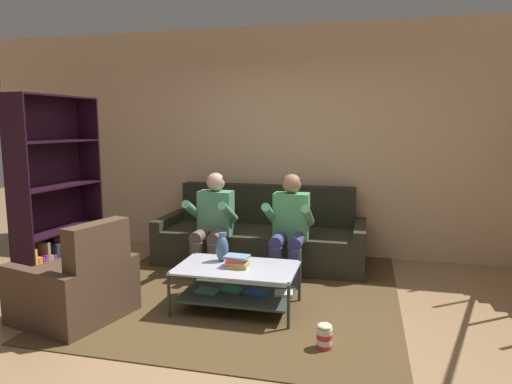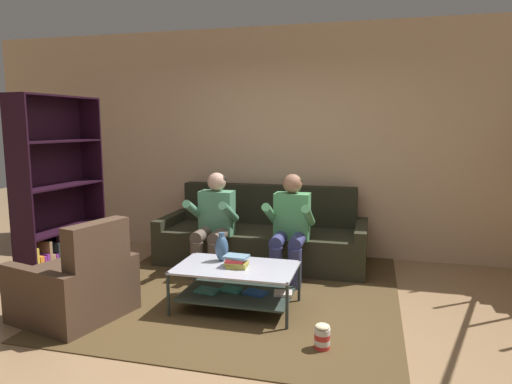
# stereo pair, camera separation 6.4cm
# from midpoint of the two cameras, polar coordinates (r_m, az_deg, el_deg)

# --- Properties ---
(ground) EXTENTS (16.80, 16.80, 0.00)m
(ground) POSITION_cam_midpoint_polar(r_m,az_deg,el_deg) (3.93, -3.51, -16.80)
(ground) COLOR #997652
(back_partition) EXTENTS (8.40, 0.12, 2.90)m
(back_partition) POSITION_cam_midpoint_polar(r_m,az_deg,el_deg) (5.95, 3.73, 6.23)
(back_partition) COLOR tan
(back_partition) RESTS_ON ground
(couch) EXTENTS (2.48, 0.90, 0.92)m
(couch) POSITION_cam_midpoint_polar(r_m,az_deg,el_deg) (5.60, 1.18, -5.83)
(couch) COLOR #2A291C
(couch) RESTS_ON ground
(person_seated_left) EXTENTS (0.50, 0.58, 1.14)m
(person_seated_left) POSITION_cam_midpoint_polar(r_m,az_deg,el_deg) (5.14, -4.95, -3.43)
(person_seated_left) COLOR brown
(person_seated_left) RESTS_ON ground
(person_seated_right) EXTENTS (0.50, 0.58, 1.15)m
(person_seated_right) POSITION_cam_midpoint_polar(r_m,az_deg,el_deg) (4.92, 4.68, -3.91)
(person_seated_right) COLOR navy
(person_seated_right) RESTS_ON ground
(coffee_table) EXTENTS (1.08, 0.66, 0.40)m
(coffee_table) POSITION_cam_midpoint_polar(r_m,az_deg,el_deg) (4.23, -1.96, -11.07)
(coffee_table) COLOR silver
(coffee_table) RESTS_ON ground
(area_rug) EXTENTS (3.02, 3.41, 0.01)m
(area_rug) POSITION_cam_midpoint_polar(r_m,az_deg,el_deg) (4.87, -0.58, -11.62)
(area_rug) COLOR #4E3A20
(area_rug) RESTS_ON ground
(vase) EXTENTS (0.12, 0.12, 0.27)m
(vase) POSITION_cam_midpoint_polar(r_m,az_deg,el_deg) (4.32, -3.88, -6.94)
(vase) COLOR #3C5E84
(vase) RESTS_ON coffee_table
(book_stack) EXTENTS (0.22, 0.18, 0.11)m
(book_stack) POSITION_cam_midpoint_polar(r_m,az_deg,el_deg) (4.15, -2.03, -8.64)
(book_stack) COLOR #B3AF45
(book_stack) RESTS_ON coffee_table
(bookshelf) EXTENTS (0.42, 1.14, 1.99)m
(bookshelf) POSITION_cam_midpoint_polar(r_m,az_deg,el_deg) (5.59, -23.61, -1.75)
(bookshelf) COLOR black
(bookshelf) RESTS_ON ground
(armchair) EXTENTS (0.98, 0.98, 0.88)m
(armchair) POSITION_cam_midpoint_polar(r_m,az_deg,el_deg) (4.34, -21.15, -10.90)
(armchair) COLOR #4B3526
(armchair) RESTS_ON ground
(popcorn_tub) EXTENTS (0.12, 0.12, 0.20)m
(popcorn_tub) POSITION_cam_midpoint_polar(r_m,az_deg,el_deg) (3.62, 8.80, -17.44)
(popcorn_tub) COLOR red
(popcorn_tub) RESTS_ON ground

